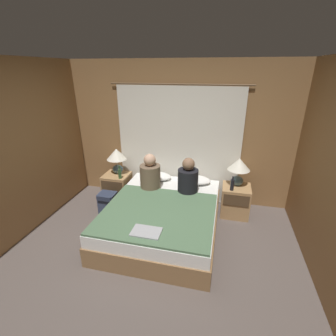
{
  "coord_description": "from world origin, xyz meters",
  "views": [
    {
      "loc": [
        0.81,
        -2.11,
        2.34
      ],
      "look_at": [
        0.0,
        1.26,
        0.92
      ],
      "focal_mm": 26.0,
      "sensor_mm": 36.0,
      "label": 1
    }
  ],
  "objects_px": {
    "nightstand_left": "(117,187)",
    "person_left_in_bed": "(150,175)",
    "nightstand_right": "(235,201)",
    "beer_bottle_on_right_stand": "(232,185)",
    "person_right_in_bed": "(188,179)",
    "backpack_on_floor": "(108,202)",
    "pillow_left": "(156,176)",
    "lamp_left": "(117,157)",
    "bed": "(163,216)",
    "laptop_on_bed": "(146,232)",
    "lamp_right": "(239,167)",
    "pillow_right": "(194,180)",
    "beer_bottle_on_left_stand": "(120,173)"
  },
  "relations": [
    {
      "from": "nightstand_left",
      "to": "person_left_in_bed",
      "type": "bearing_deg",
      "value": -19.65
    },
    {
      "from": "nightstand_right",
      "to": "beer_bottle_on_right_stand",
      "type": "relative_size",
      "value": 2.19
    },
    {
      "from": "person_right_in_bed",
      "to": "backpack_on_floor",
      "type": "relative_size",
      "value": 1.56
    },
    {
      "from": "nightstand_left",
      "to": "pillow_left",
      "type": "height_order",
      "value": "pillow_left"
    },
    {
      "from": "backpack_on_floor",
      "to": "lamp_left",
      "type": "bearing_deg",
      "value": 93.03
    },
    {
      "from": "bed",
      "to": "person_left_in_bed",
      "type": "distance_m",
      "value": 0.73
    },
    {
      "from": "lamp_left",
      "to": "laptop_on_bed",
      "type": "distance_m",
      "value": 1.91
    },
    {
      "from": "bed",
      "to": "laptop_on_bed",
      "type": "xyz_separation_m",
      "value": [
        -0.01,
        -0.77,
        0.27
      ]
    },
    {
      "from": "beer_bottle_on_right_stand",
      "to": "laptop_on_bed",
      "type": "distance_m",
      "value": 1.67
    },
    {
      "from": "nightstand_left",
      "to": "person_right_in_bed",
      "type": "distance_m",
      "value": 1.47
    },
    {
      "from": "pillow_left",
      "to": "nightstand_left",
      "type": "bearing_deg",
      "value": -171.82
    },
    {
      "from": "pillow_left",
      "to": "person_right_in_bed",
      "type": "distance_m",
      "value": 0.77
    },
    {
      "from": "lamp_left",
      "to": "person_left_in_bed",
      "type": "distance_m",
      "value": 0.83
    },
    {
      "from": "bed",
      "to": "person_right_in_bed",
      "type": "height_order",
      "value": "person_right_in_bed"
    },
    {
      "from": "nightstand_right",
      "to": "backpack_on_floor",
      "type": "bearing_deg",
      "value": -167.59
    },
    {
      "from": "bed",
      "to": "lamp_right",
      "type": "height_order",
      "value": "lamp_right"
    },
    {
      "from": "person_left_in_bed",
      "to": "pillow_right",
      "type": "bearing_deg",
      "value": 28.25
    },
    {
      "from": "pillow_right",
      "to": "laptop_on_bed",
      "type": "relative_size",
      "value": 1.6
    },
    {
      "from": "lamp_right",
      "to": "person_left_in_bed",
      "type": "relative_size",
      "value": 0.78
    },
    {
      "from": "nightstand_left",
      "to": "person_right_in_bed",
      "type": "xyz_separation_m",
      "value": [
        1.38,
        -0.27,
        0.45
      ]
    },
    {
      "from": "lamp_right",
      "to": "pillow_right",
      "type": "xyz_separation_m",
      "value": [
        -0.73,
        0.03,
        -0.32
      ]
    },
    {
      "from": "lamp_left",
      "to": "beer_bottle_on_left_stand",
      "type": "relative_size",
      "value": 2.0
    },
    {
      "from": "person_right_in_bed",
      "to": "nightstand_left",
      "type": "bearing_deg",
      "value": 169.08
    },
    {
      "from": "nightstand_left",
      "to": "lamp_left",
      "type": "relative_size",
      "value": 1.1
    },
    {
      "from": "pillow_right",
      "to": "beer_bottle_on_right_stand",
      "type": "relative_size",
      "value": 2.4
    },
    {
      "from": "beer_bottle_on_right_stand",
      "to": "laptop_on_bed",
      "type": "xyz_separation_m",
      "value": [
        -1.01,
        -1.33,
        -0.11
      ]
    },
    {
      "from": "pillow_right",
      "to": "person_right_in_bed",
      "type": "relative_size",
      "value": 0.97
    },
    {
      "from": "pillow_right",
      "to": "person_right_in_bed",
      "type": "distance_m",
      "value": 0.42
    },
    {
      "from": "person_right_in_bed",
      "to": "pillow_right",
      "type": "bearing_deg",
      "value": 81.39
    },
    {
      "from": "pillow_right",
      "to": "laptop_on_bed",
      "type": "bearing_deg",
      "value": -103.12
    },
    {
      "from": "beer_bottle_on_left_stand",
      "to": "backpack_on_floor",
      "type": "xyz_separation_m",
      "value": [
        -0.11,
        -0.33,
        -0.4
      ]
    },
    {
      "from": "person_left_in_bed",
      "to": "laptop_on_bed",
      "type": "distance_m",
      "value": 1.26
    },
    {
      "from": "lamp_right",
      "to": "person_left_in_bed",
      "type": "distance_m",
      "value": 1.46
    },
    {
      "from": "nightstand_right",
      "to": "backpack_on_floor",
      "type": "xyz_separation_m",
      "value": [
        -2.13,
        -0.47,
        -0.05
      ]
    },
    {
      "from": "pillow_left",
      "to": "laptop_on_bed",
      "type": "xyz_separation_m",
      "value": [
        0.34,
        -1.57,
        -0.02
      ]
    },
    {
      "from": "nightstand_left",
      "to": "beer_bottle_on_left_stand",
      "type": "relative_size",
      "value": 2.2
    },
    {
      "from": "nightstand_right",
      "to": "laptop_on_bed",
      "type": "bearing_deg",
      "value": -126.65
    },
    {
      "from": "beer_bottle_on_left_stand",
      "to": "beer_bottle_on_right_stand",
      "type": "relative_size",
      "value": 0.99
    },
    {
      "from": "pillow_left",
      "to": "backpack_on_floor",
      "type": "relative_size",
      "value": 1.51
    },
    {
      "from": "bed",
      "to": "pillow_right",
      "type": "distance_m",
      "value": 0.93
    },
    {
      "from": "pillow_right",
      "to": "person_left_in_bed",
      "type": "distance_m",
      "value": 0.8
    },
    {
      "from": "lamp_right",
      "to": "pillow_left",
      "type": "bearing_deg",
      "value": 178.94
    },
    {
      "from": "bed",
      "to": "lamp_left",
      "type": "bearing_deg",
      "value": 144.22
    },
    {
      "from": "pillow_left",
      "to": "pillow_right",
      "type": "xyz_separation_m",
      "value": [
        0.71,
        0.0,
        0.0
      ]
    },
    {
      "from": "pillow_right",
      "to": "beer_bottle_on_left_stand",
      "type": "height_order",
      "value": "beer_bottle_on_left_stand"
    },
    {
      "from": "lamp_left",
      "to": "person_left_in_bed",
      "type": "xyz_separation_m",
      "value": [
        0.74,
        -0.34,
        -0.13
      ]
    },
    {
      "from": "lamp_left",
      "to": "beer_bottle_on_right_stand",
      "type": "distance_m",
      "value": 2.1
    },
    {
      "from": "beer_bottle_on_left_stand",
      "to": "pillow_left",
      "type": "bearing_deg",
      "value": 22.16
    },
    {
      "from": "lamp_right",
      "to": "person_right_in_bed",
      "type": "relative_size",
      "value": 0.8
    },
    {
      "from": "nightstand_left",
      "to": "lamp_right",
      "type": "relative_size",
      "value": 1.1
    }
  ]
}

